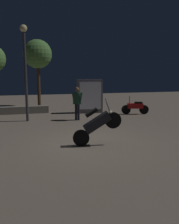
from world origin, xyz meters
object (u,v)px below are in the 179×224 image
at_px(person_rider_beside, 77,100).
at_px(streetlamp_far, 25,61).
at_px(motorcycle_black_foreground, 97,124).
at_px(kiosk_billboard, 90,96).
at_px(motorcycle_red_parked_left, 135,107).

relative_size(person_rider_beside, streetlamp_far, 0.36).
xyz_separation_m(motorcycle_black_foreground, person_rider_beside, (0.26, 4.44, 0.31)).
distance_m(motorcycle_black_foreground, kiosk_billboard, 6.74).
bearing_deg(kiosk_billboard, motorcycle_red_parked_left, 158.43).
distance_m(person_rider_beside, streetlamp_far, 3.29).
xyz_separation_m(motorcycle_red_parked_left, streetlamp_far, (-6.36, -0.41, 2.64)).
xyz_separation_m(motorcycle_black_foreground, kiosk_billboard, (1.51, 6.56, 0.31)).
bearing_deg(motorcycle_black_foreground, streetlamp_far, 122.51).
relative_size(streetlamp_far, kiosk_billboard, 2.29).
bearing_deg(person_rider_beside, streetlamp_far, -52.97).
xyz_separation_m(person_rider_beside, streetlamp_far, (-2.56, 0.44, 2.02)).
bearing_deg(person_rider_beside, motorcycle_red_parked_left, 149.31).
xyz_separation_m(motorcycle_black_foreground, streetlamp_far, (-2.30, 4.88, 2.33)).
height_order(motorcycle_black_foreground, motorcycle_red_parked_left, motorcycle_black_foreground).
bearing_deg(kiosk_billboard, person_rider_beside, 64.43).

